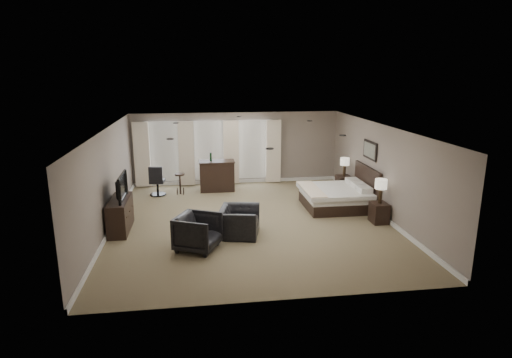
{
  "coord_description": "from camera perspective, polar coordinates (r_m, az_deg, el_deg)",
  "views": [
    {
      "loc": [
        -1.4,
        -11.13,
        4.07
      ],
      "look_at": [
        0.2,
        0.4,
        1.1
      ],
      "focal_mm": 30.0,
      "sensor_mm": 36.0,
      "label": 1
    }
  ],
  "objects": [
    {
      "name": "dresser",
      "position": [
        11.68,
        -17.64,
        -4.58
      ],
      "size": [
        0.47,
        1.46,
        0.85
      ],
      "primitive_type": "cube",
      "color": "black",
      "rests_on": "ground"
    },
    {
      "name": "window_bay",
      "position": [
        15.51,
        -6.3,
        3.57
      ],
      "size": [
        5.25,
        0.2,
        2.3
      ],
      "color": "silver",
      "rests_on": "room"
    },
    {
      "name": "nightstand_near",
      "position": [
        12.22,
        16.07,
        -4.34
      ],
      "size": [
        0.42,
        0.51,
        0.56
      ],
      "primitive_type": "cube",
      "color": "black",
      "rests_on": "ground"
    },
    {
      "name": "nightstand_far",
      "position": [
        14.79,
        11.61,
        -0.75
      ],
      "size": [
        0.45,
        0.55,
        0.6
      ],
      "primitive_type": "cube",
      "color": "black",
      "rests_on": "ground"
    },
    {
      "name": "wall_art",
      "position": [
        13.24,
        14.92,
        3.74
      ],
      "size": [
        0.04,
        0.96,
        0.56
      ],
      "primitive_type": "cube",
      "color": "slate",
      "rests_on": "room"
    },
    {
      "name": "armchair_far",
      "position": [
        10.06,
        -7.76,
        -6.82
      ],
      "size": [
        1.15,
        1.18,
        0.93
      ],
      "primitive_type": "imported",
      "rotation": [
        0.0,
        0.0,
        1.13
      ],
      "color": "black",
      "rests_on": "ground"
    },
    {
      "name": "desk_chair",
      "position": [
        14.59,
        -13.03,
        -0.18
      ],
      "size": [
        0.57,
        0.57,
        1.02
      ],
      "primitive_type": "cube",
      "rotation": [
        0.0,
        0.0,
        3.04
      ],
      "color": "black",
      "rests_on": "ground"
    },
    {
      "name": "tv",
      "position": [
        11.54,
        -17.83,
        -2.23
      ],
      "size": [
        0.66,
        1.15,
        0.15
      ],
      "primitive_type": "imported",
      "rotation": [
        0.0,
        0.0,
        1.57
      ],
      "color": "black",
      "rests_on": "dresser"
    },
    {
      "name": "armchair_near",
      "position": [
        10.83,
        -2.27,
        -5.07
      ],
      "size": [
        0.94,
        1.22,
        0.95
      ],
      "primitive_type": "imported",
      "rotation": [
        0.0,
        0.0,
        1.34
      ],
      "color": "black",
      "rests_on": "ground"
    },
    {
      "name": "lamp_near",
      "position": [
        12.04,
        16.28,
        -1.57
      ],
      "size": [
        0.33,
        0.33,
        0.67
      ],
      "primitive_type": "cube",
      "color": "beige",
      "rests_on": "nightstand_near"
    },
    {
      "name": "bar_stool_right",
      "position": [
        14.97,
        -4.66,
        -0.09
      ],
      "size": [
        0.41,
        0.41,
        0.72
      ],
      "primitive_type": "cube",
      "rotation": [
        0.0,
        0.0,
        0.23
      ],
      "color": "black",
      "rests_on": "ground"
    },
    {
      "name": "room",
      "position": [
        11.56,
        -0.71,
        0.44
      ],
      "size": [
        7.6,
        8.6,
        2.64
      ],
      "color": "#736549",
      "rests_on": "ground"
    },
    {
      "name": "bed",
      "position": [
        13.1,
        10.08,
        -1.16
      ],
      "size": [
        1.97,
        1.88,
        1.25
      ],
      "primitive_type": "cube",
      "color": "silver",
      "rests_on": "ground"
    },
    {
      "name": "lamp_far",
      "position": [
        14.65,
        11.73,
        1.57
      ],
      "size": [
        0.31,
        0.31,
        0.63
      ],
      "primitive_type": "cube",
      "color": "beige",
      "rests_on": "nightstand_far"
    },
    {
      "name": "bar_stool_left",
      "position": [
        14.63,
        -10.08,
        -0.63
      ],
      "size": [
        0.41,
        0.41,
        0.71
      ],
      "primitive_type": "cube",
      "rotation": [
        0.0,
        0.0,
        -0.26
      ],
      "color": "black",
      "rests_on": "ground"
    },
    {
      "name": "bar_counter",
      "position": [
        14.82,
        -5.23,
        0.44
      ],
      "size": [
        1.22,
        0.63,
        1.06
      ],
      "primitive_type": "cube",
      "color": "black",
      "rests_on": "ground"
    }
  ]
}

